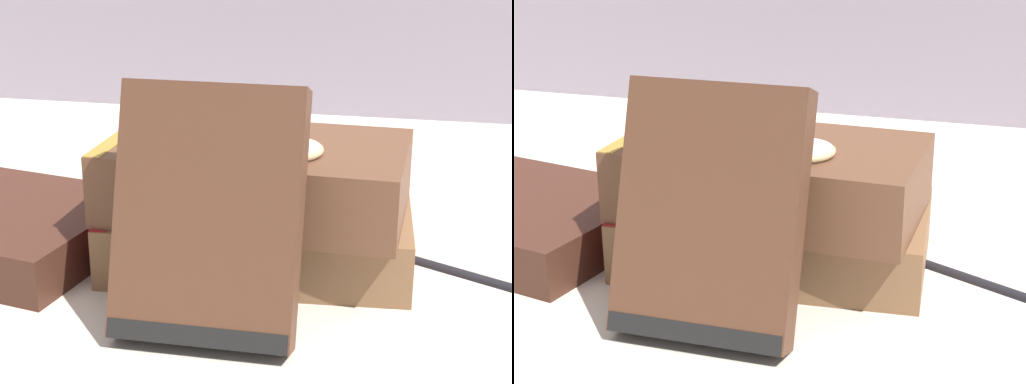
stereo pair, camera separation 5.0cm
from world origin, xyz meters
TOP-DOWN VIEW (x-y plane):
  - ground_plane at (0.00, 0.00)m, footprint 3.00×3.00m
  - book_flat_bottom at (0.01, 0.04)m, footprint 0.22×0.14m
  - book_flat_top at (0.00, 0.03)m, footprint 0.21×0.13m
  - book_leaning_front at (0.00, -0.07)m, footprint 0.11×0.08m
  - pocket_watch at (0.04, 0.01)m, footprint 0.05×0.05m
  - reading_glasses at (-0.01, 0.16)m, footprint 0.11×0.07m
  - fountain_pen at (0.17, 0.04)m, footprint 0.12×0.06m

SIDE VIEW (x-z plane):
  - ground_plane at x=0.00m, z-range 0.00..0.00m
  - reading_glasses at x=-0.01m, z-range 0.00..0.00m
  - fountain_pen at x=0.17m, z-range 0.00..0.01m
  - book_flat_bottom at x=0.01m, z-range 0.00..0.04m
  - book_flat_top at x=0.00m, z-range 0.04..0.09m
  - book_leaning_front at x=0.00m, z-range -0.01..0.15m
  - pocket_watch at x=0.04m, z-range 0.09..0.10m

